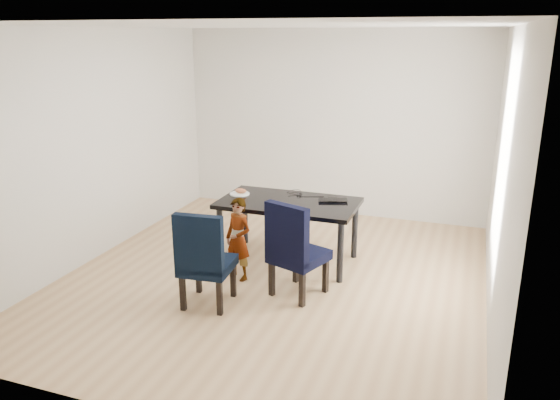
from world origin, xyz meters
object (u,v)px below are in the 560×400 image
(plate, at_px, (240,194))
(chair_right, at_px, (299,248))
(laptop, at_px, (333,199))
(chair_left, at_px, (207,257))
(child, at_px, (238,239))
(dining_table, at_px, (289,231))

(plate, bearing_deg, chair_right, -39.41)
(laptop, bearing_deg, plate, -10.96)
(plate, bearing_deg, chair_left, -79.81)
(child, relative_size, plate, 3.84)
(chair_right, bearing_deg, plate, 159.70)
(plate, distance_m, laptop, 1.14)
(dining_table, height_order, laptop, laptop)
(child, bearing_deg, chair_left, -73.79)
(child, bearing_deg, laptop, 66.37)
(dining_table, height_order, chair_right, chair_right)
(chair_left, relative_size, laptop, 2.96)
(dining_table, xyz_separation_m, child, (-0.36, -0.65, 0.09))
(laptop, bearing_deg, child, 27.60)
(dining_table, height_order, chair_left, chair_left)
(chair_right, relative_size, laptop, 3.03)
(chair_right, height_order, child, chair_right)
(chair_left, relative_size, child, 1.08)
(chair_right, bearing_deg, child, -171.30)
(chair_left, xyz_separation_m, plate, (-0.24, 1.36, 0.25))
(chair_left, relative_size, chair_right, 0.98)
(chair_left, distance_m, laptop, 1.76)
(child, relative_size, laptop, 2.73)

